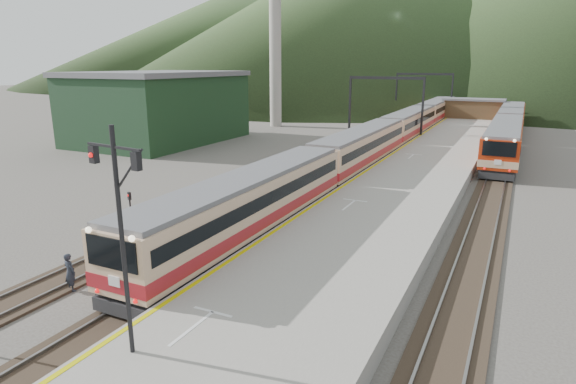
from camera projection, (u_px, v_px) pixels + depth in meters
The scene contains 17 objects.
track_main at pixel (372, 163), 47.39m from camera, with size 2.60×200.00×0.23m.
track_far at pixel (324, 158), 49.50m from camera, with size 2.60×200.00×0.23m.
track_second at pixel (498, 174), 42.53m from camera, with size 2.60×200.00×0.23m.
platform at pixel (426, 167), 43.17m from camera, with size 8.00×100.00×1.00m, color gray.
gantry_near at pixel (386, 96), 60.20m from camera, with size 9.55×0.25×8.00m.
gantry_far at pixel (424, 87), 81.92m from camera, with size 9.55×0.25×8.00m.
warehouse at pixel (159, 107), 59.85m from camera, with size 14.50×20.50×8.60m.
smokestack at pixel (275, 26), 71.93m from camera, with size 1.80×1.80×30.00m, color #9E998E.
station_shed at pixel (473, 108), 77.39m from camera, with size 9.40×4.40×3.10m.
hill_a at pixel (385, 9), 186.87m from camera, with size 180.00×180.00×60.00m, color #314224.
hill_d at pixel (266, 30), 264.74m from camera, with size 200.00×200.00×55.00m, color #314224.
main_train at pixel (410, 124), 61.37m from camera, with size 2.93×100.48×3.58m.
second_train at pixel (508, 127), 57.48m from camera, with size 3.11×42.33×3.80m.
signal_mast at pixel (120, 220), 13.61m from camera, with size 2.19×0.44×6.93m.
short_signal_b at pixel (316, 157), 42.80m from camera, with size 0.25×0.21×2.27m.
short_signal_c at pixel (130, 206), 28.19m from camera, with size 0.27×0.24×2.27m.
worker at pixel (70, 272), 20.62m from camera, with size 0.63×0.41×1.72m, color #1F242E.
Camera 1 is at (12.91, -5.45, 9.52)m, focal length 30.00 mm.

